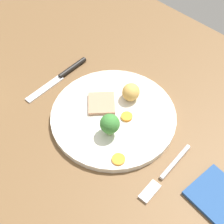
% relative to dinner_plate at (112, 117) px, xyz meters
% --- Properties ---
extents(dining_table, '(1.20, 0.84, 0.04)m').
position_rel_dinner_plate_xyz_m(dining_table, '(-0.01, -0.00, -0.02)').
color(dining_table, brown).
rests_on(dining_table, ground).
extents(dinner_plate, '(0.27, 0.27, 0.01)m').
position_rel_dinner_plate_xyz_m(dinner_plate, '(0.00, 0.00, 0.00)').
color(dinner_plate, silver).
rests_on(dinner_plate, dining_table).
extents(meat_slice_main, '(0.08, 0.08, 0.01)m').
position_rel_dinner_plate_xyz_m(meat_slice_main, '(0.04, -0.01, 0.01)').
color(meat_slice_main, tan).
rests_on(meat_slice_main, dinner_plate).
extents(roast_potato_left, '(0.05, 0.05, 0.04)m').
position_rel_dinner_plate_xyz_m(roast_potato_left, '(0.01, -0.06, 0.03)').
color(roast_potato_left, tan).
rests_on(roast_potato_left, dinner_plate).
extents(carrot_coin_front, '(0.03, 0.03, 0.00)m').
position_rel_dinner_plate_xyz_m(carrot_coin_front, '(-0.09, 0.07, 0.01)').
color(carrot_coin_front, orange).
rests_on(carrot_coin_front, dinner_plate).
extents(carrot_coin_back, '(0.02, 0.02, 0.01)m').
position_rel_dinner_plate_xyz_m(carrot_coin_back, '(-0.03, -0.02, 0.01)').
color(carrot_coin_back, orange).
rests_on(carrot_coin_back, dinner_plate).
extents(broccoli_floret, '(0.04, 0.04, 0.05)m').
position_rel_dinner_plate_xyz_m(broccoli_floret, '(-0.03, 0.04, 0.04)').
color(broccoli_floret, '#8CB766').
rests_on(broccoli_floret, dinner_plate).
extents(fork, '(0.03, 0.15, 0.01)m').
position_rel_dinner_plate_xyz_m(fork, '(-0.17, 0.02, -0.00)').
color(fork, silver).
rests_on(fork, dining_table).
extents(knife, '(0.03, 0.19, 0.01)m').
position_rel_dinner_plate_xyz_m(knife, '(0.18, -0.01, -0.00)').
color(knife, black).
rests_on(knife, dining_table).
extents(folded_napkin, '(0.12, 0.10, 0.01)m').
position_rel_dinner_plate_xyz_m(folded_napkin, '(-0.27, -0.01, -0.00)').
color(folded_napkin, navy).
rests_on(folded_napkin, dining_table).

